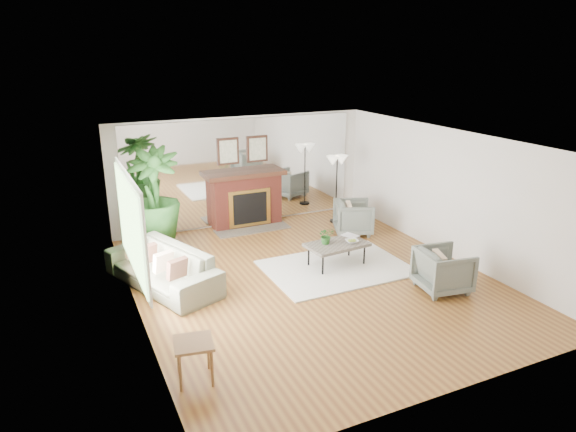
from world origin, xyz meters
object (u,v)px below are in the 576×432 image
sofa (162,267)px  potted_ficus (154,198)px  armchair_back (354,217)px  floor_lamp (337,166)px  coffee_table (337,245)px  fireplace (247,198)px  side_table (194,348)px  armchair_front (443,270)px

sofa → potted_ficus: (0.23, 1.57, 0.80)m
armchair_back → floor_lamp: floor_lamp is taller
coffee_table → sofa: bearing=170.4°
fireplace → side_table: bearing=-116.9°
fireplace → potted_ficus: 2.41m
coffee_table → side_table: 4.09m
side_table → floor_lamp: size_ratio=0.34×
sofa → potted_ficus: bearing=150.5°
armchair_back → floor_lamp: 1.31m
armchair_back → floor_lamp: size_ratio=0.51×
coffee_table → sofa: sofa is taller
sofa → armchair_back: (4.41, 0.88, 0.03)m
fireplace → side_table: (-2.65, -5.22, -0.21)m
fireplace → armchair_back: (1.96, -1.48, -0.29)m
sofa → floor_lamp: size_ratio=1.47×
armchair_front → potted_ficus: 5.58m
armchair_front → floor_lamp: size_ratio=0.51×
floor_lamp → fireplace: bearing=162.5°
fireplace → armchair_front: size_ratio=2.51×
armchair_back → sofa: bearing=123.4°
fireplace → potted_ficus: bearing=-160.4°
armchair_front → side_table: armchair_front is taller
coffee_table → armchair_back: size_ratio=1.47×
armchair_back → side_table: (-4.61, -3.73, 0.08)m
armchair_front → sofa: bearing=71.6°
sofa → potted_ficus: size_ratio=1.10×
side_table → sofa: bearing=86.0°
coffee_table → floor_lamp: (1.29, 2.27, 0.95)m
armchair_back → armchair_front: 3.07m
side_table → potted_ficus: 4.50m
armchair_front → side_table: bearing=107.1°
coffee_table → sofa: 3.21m
coffee_table → floor_lamp: size_ratio=0.75×
potted_ficus → sofa: bearing=-98.3°
fireplace → coffee_table: 2.99m
fireplace → sofa: 3.42m
armchair_front → floor_lamp: floor_lamp is taller
coffee_table → armchair_front: (1.12, -1.65, -0.05)m
armchair_back → armchair_front: armchair_front is taller
coffee_table → potted_ficus: potted_ficus is taller
fireplace → coffee_table: fireplace is taller
armchair_back → armchair_front: bearing=-160.3°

